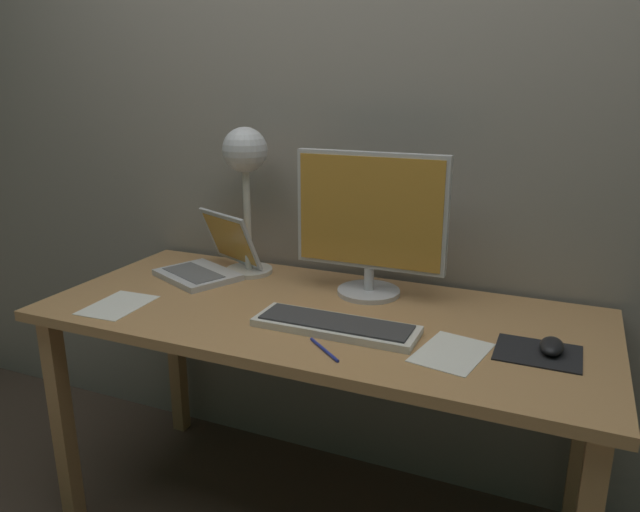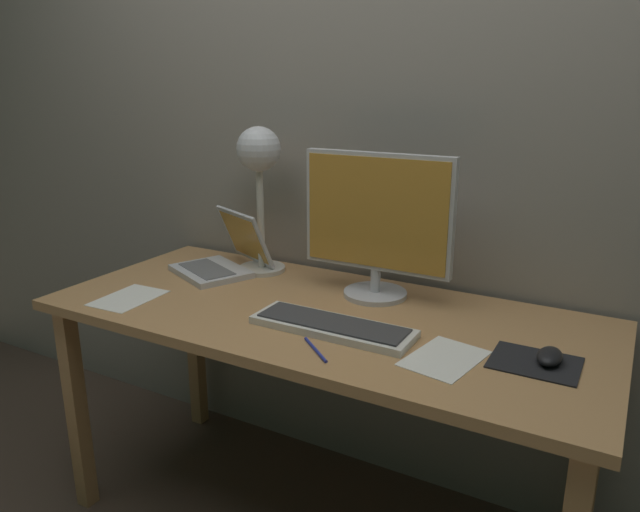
# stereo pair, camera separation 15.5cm
# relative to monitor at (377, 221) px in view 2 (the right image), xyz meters

# --- Properties ---
(back_wall) EXTENTS (4.80, 0.06, 2.60)m
(back_wall) POSITION_rel_monitor_xyz_m (-0.09, 0.21, 0.32)
(back_wall) COLOR gray
(back_wall) RESTS_ON ground
(desk) EXTENTS (1.60, 0.70, 0.74)m
(desk) POSITION_rel_monitor_xyz_m (-0.09, -0.19, -0.32)
(desk) COLOR tan
(desk) RESTS_ON ground
(monitor) EXTENTS (0.46, 0.19, 0.44)m
(monitor) POSITION_rel_monitor_xyz_m (0.00, 0.00, 0.00)
(monitor) COLOR silver
(monitor) RESTS_ON desk
(keyboard_main) EXTENTS (0.44, 0.14, 0.03)m
(keyboard_main) POSITION_rel_monitor_xyz_m (0.01, -0.29, -0.22)
(keyboard_main) COLOR silver
(keyboard_main) RESTS_ON desk
(laptop) EXTENTS (0.35, 0.36, 0.21)m
(laptop) POSITION_rel_monitor_xyz_m (-0.55, -0.02, -0.18)
(laptop) COLOR silver
(laptop) RESTS_ON desk
(desk_lamp) EXTENTS (0.16, 0.16, 0.49)m
(desk_lamp) POSITION_rel_monitor_xyz_m (-0.45, 0.04, 0.13)
(desk_lamp) COLOR beige
(desk_lamp) RESTS_ON desk
(mousepad) EXTENTS (0.20, 0.16, 0.00)m
(mousepad) POSITION_rel_monitor_xyz_m (0.51, -0.23, -0.23)
(mousepad) COLOR black
(mousepad) RESTS_ON desk
(mouse) EXTENTS (0.06, 0.10, 0.03)m
(mouse) POSITION_rel_monitor_xyz_m (0.54, -0.22, -0.22)
(mouse) COLOR black
(mouse) RESTS_ON mousepad
(paper_sheet_near_mouse) EXTENTS (0.16, 0.22, 0.00)m
(paper_sheet_near_mouse) POSITION_rel_monitor_xyz_m (-0.65, -0.38, -0.24)
(paper_sheet_near_mouse) COLOR white
(paper_sheet_near_mouse) RESTS_ON desk
(paper_sheet_by_keyboard) EXTENTS (0.18, 0.23, 0.00)m
(paper_sheet_by_keyboard) POSITION_rel_monitor_xyz_m (0.32, -0.31, -0.24)
(paper_sheet_by_keyboard) COLOR white
(paper_sheet_by_keyboard) RESTS_ON desk
(pen) EXTENTS (0.11, 0.10, 0.01)m
(pen) POSITION_rel_monitor_xyz_m (0.03, -0.43, -0.23)
(pen) COLOR #2633A5
(pen) RESTS_ON desk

